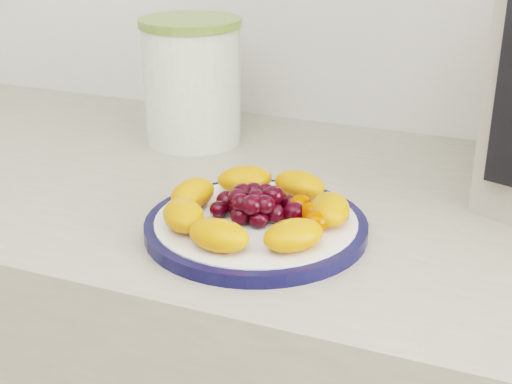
% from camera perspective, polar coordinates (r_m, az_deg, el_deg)
% --- Properties ---
extents(plate_rim, '(0.25, 0.25, 0.01)m').
position_cam_1_polar(plate_rim, '(0.80, 0.00, -2.80)').
color(plate_rim, '#0B0D34').
rests_on(plate_rim, counter).
extents(plate_face, '(0.23, 0.23, 0.02)m').
position_cam_1_polar(plate_face, '(0.80, 0.00, -2.73)').
color(plate_face, white).
rests_on(plate_face, counter).
extents(canister, '(0.18, 0.18, 0.17)m').
position_cam_1_polar(canister, '(1.08, -5.13, 8.50)').
color(canister, '#446723').
rests_on(canister, counter).
extents(canister_lid, '(0.19, 0.19, 0.01)m').
position_cam_1_polar(canister_lid, '(1.07, -5.31, 13.35)').
color(canister_lid, olive).
rests_on(canister_lid, canister).
extents(fruit_plate, '(0.21, 0.21, 0.04)m').
position_cam_1_polar(fruit_plate, '(0.79, 0.14, -1.11)').
color(fruit_plate, orange).
rests_on(fruit_plate, plate_face).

